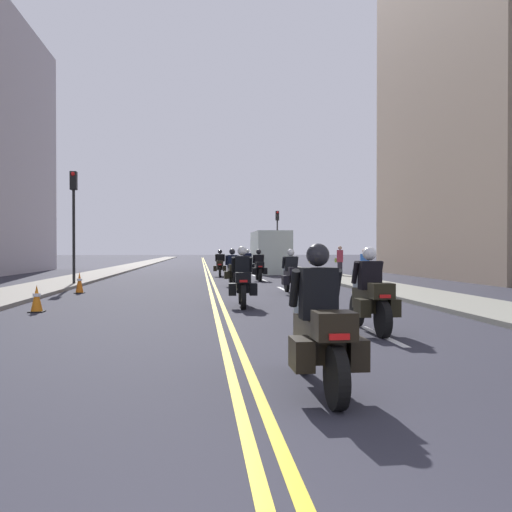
# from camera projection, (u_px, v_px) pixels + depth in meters

# --- Properties ---
(ground_plane) EXTENTS (264.00, 264.00, 0.00)m
(ground_plane) POSITION_uv_depth(u_px,v_px,m) (206.00, 267.00, 49.39)
(ground_plane) COLOR #2C2B36
(sidewalk_left) EXTENTS (2.56, 144.00, 0.12)m
(sidewalk_left) POSITION_uv_depth(u_px,v_px,m) (129.00, 267.00, 48.68)
(sidewalk_left) COLOR gray
(sidewalk_left) RESTS_ON ground
(sidewalk_right) EXTENTS (2.56, 144.00, 0.12)m
(sidewalk_right) POSITION_uv_depth(u_px,v_px,m) (280.00, 266.00, 50.09)
(sidewalk_right) COLOR gray
(sidewalk_right) RESTS_ON ground
(centreline_yellow_inner) EXTENTS (0.12, 132.00, 0.01)m
(centreline_yellow_inner) POSITION_uv_depth(u_px,v_px,m) (204.00, 267.00, 49.38)
(centreline_yellow_inner) COLOR yellow
(centreline_yellow_inner) RESTS_ON ground
(centreline_yellow_outer) EXTENTS (0.12, 132.00, 0.01)m
(centreline_yellow_outer) POSITION_uv_depth(u_px,v_px,m) (207.00, 267.00, 49.40)
(centreline_yellow_outer) COLOR yellow
(centreline_yellow_outer) RESTS_ON ground
(lane_dashes_white) EXTENTS (0.14, 56.40, 0.01)m
(lane_dashes_white) POSITION_uv_depth(u_px,v_px,m) (259.00, 278.00, 30.78)
(lane_dashes_white) COLOR silver
(lane_dashes_white) RESTS_ON ground
(building_right_1) EXTENTS (9.58, 16.82, 29.83)m
(building_right_1) POSITION_uv_depth(u_px,v_px,m) (505.00, 18.00, 31.29)
(building_right_1) COLOR tan
(building_right_1) RESTS_ON ground
(motorcycle_0) EXTENTS (0.77, 2.25, 1.64)m
(motorcycle_0) POSITION_uv_depth(u_px,v_px,m) (320.00, 332.00, 5.98)
(motorcycle_0) COLOR black
(motorcycle_0) RESTS_ON ground
(motorcycle_1) EXTENTS (0.77, 2.19, 1.62)m
(motorcycle_1) POSITION_uv_depth(u_px,v_px,m) (371.00, 298.00, 10.28)
(motorcycle_1) COLOR black
(motorcycle_1) RESTS_ON ground
(motorcycle_2) EXTENTS (0.77, 2.28, 1.67)m
(motorcycle_2) POSITION_uv_depth(u_px,v_px,m) (242.00, 283.00, 14.91)
(motorcycle_2) COLOR black
(motorcycle_2) RESTS_ON ground
(motorcycle_3) EXTENTS (0.77, 2.19, 1.61)m
(motorcycle_3) POSITION_uv_depth(u_px,v_px,m) (291.00, 275.00, 19.43)
(motorcycle_3) COLOR black
(motorcycle_3) RESTS_ON ground
(motorcycle_4) EXTENTS (0.77, 2.27, 1.62)m
(motorcycle_4) POSITION_uv_depth(u_px,v_px,m) (232.00, 271.00, 23.50)
(motorcycle_4) COLOR black
(motorcycle_4) RESTS_ON ground
(motorcycle_5) EXTENTS (0.77, 2.26, 1.60)m
(motorcycle_5) POSITION_uv_depth(u_px,v_px,m) (259.00, 268.00, 27.73)
(motorcycle_5) COLOR black
(motorcycle_5) RESTS_ON ground
(motorcycle_6) EXTENTS (0.78, 2.14, 1.60)m
(motorcycle_6) POSITION_uv_depth(u_px,v_px,m) (220.00, 265.00, 32.23)
(motorcycle_6) COLOR black
(motorcycle_6) RESTS_ON ground
(motorcycle_7) EXTENTS (0.78, 2.21, 1.63)m
(motorcycle_7) POSITION_uv_depth(u_px,v_px,m) (248.00, 264.00, 36.49)
(motorcycle_7) COLOR black
(motorcycle_7) RESTS_ON ground
(traffic_cone_0) EXTENTS (0.34, 0.34, 0.77)m
(traffic_cone_0) POSITION_uv_depth(u_px,v_px,m) (80.00, 283.00, 19.67)
(traffic_cone_0) COLOR black
(traffic_cone_0) RESTS_ON ground
(traffic_cone_1) EXTENTS (0.36, 0.36, 0.69)m
(traffic_cone_1) POSITION_uv_depth(u_px,v_px,m) (37.00, 299.00, 13.65)
(traffic_cone_1) COLOR black
(traffic_cone_1) RESTS_ON ground
(traffic_light_near) EXTENTS (0.28, 0.38, 4.99)m
(traffic_light_near) POSITION_uv_depth(u_px,v_px,m) (74.00, 207.00, 23.64)
(traffic_light_near) COLOR black
(traffic_light_near) RESTS_ON ground
(traffic_light_far) EXTENTS (0.28, 0.38, 4.87)m
(traffic_light_far) POSITION_uv_depth(u_px,v_px,m) (277.00, 229.00, 45.82)
(traffic_light_far) COLOR black
(traffic_light_far) RESTS_ON ground
(pedestrian_0) EXTENTS (0.50, 0.30, 1.80)m
(pedestrian_0) POSITION_uv_depth(u_px,v_px,m) (340.00, 261.00, 31.07)
(pedestrian_0) COLOR #29242E
(pedestrian_0) RESTS_ON ground
(pedestrian_1) EXTENTS (0.49, 0.25, 1.63)m
(pedestrian_1) POSITION_uv_depth(u_px,v_px,m) (365.00, 267.00, 23.58)
(pedestrian_1) COLOR #22272D
(pedestrian_1) RESTS_ON ground
(parked_truck) EXTENTS (2.20, 6.50, 2.80)m
(parked_truck) POSITION_uv_depth(u_px,v_px,m) (269.00, 254.00, 36.95)
(parked_truck) COLOR #B2B7B8
(parked_truck) RESTS_ON ground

